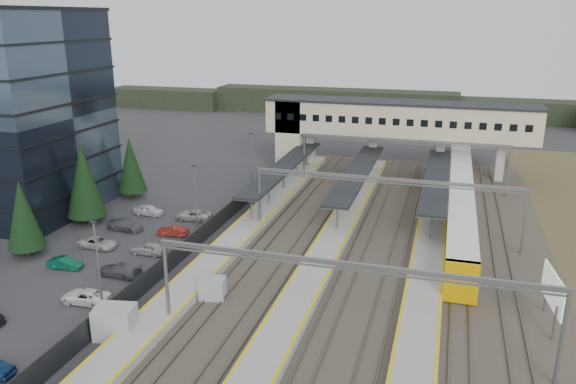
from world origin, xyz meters
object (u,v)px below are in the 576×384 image
(relay_cabin_far, at_px, (213,289))
(footbridge, at_px, (379,122))
(billboard, at_px, (553,292))
(relay_cabin_near, at_px, (115,322))
(train, at_px, (460,186))

(relay_cabin_far, height_order, footbridge, footbridge)
(footbridge, xyz_separation_m, billboard, (18.97, -42.01, -4.90))
(relay_cabin_near, bearing_deg, billboard, 18.56)
(relay_cabin_far, xyz_separation_m, train, (20.33, 34.18, 1.07))
(train, bearing_deg, relay_cabin_near, -121.07)
(relay_cabin_far, relative_size, train, 0.04)
(relay_cabin_near, xyz_separation_m, relay_cabin_far, (4.74, 7.42, -0.25))
(train, xyz_separation_m, billboard, (6.67, -30.94, 0.99))
(relay_cabin_far, relative_size, footbridge, 0.06)
(relay_cabin_near, distance_m, train, 48.58)
(relay_cabin_near, bearing_deg, relay_cabin_far, 57.46)
(relay_cabin_near, xyz_separation_m, train, (25.07, 41.60, 0.82))
(relay_cabin_far, bearing_deg, relay_cabin_near, -122.54)
(relay_cabin_far, height_order, train, train)
(footbridge, bearing_deg, billboard, -65.70)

